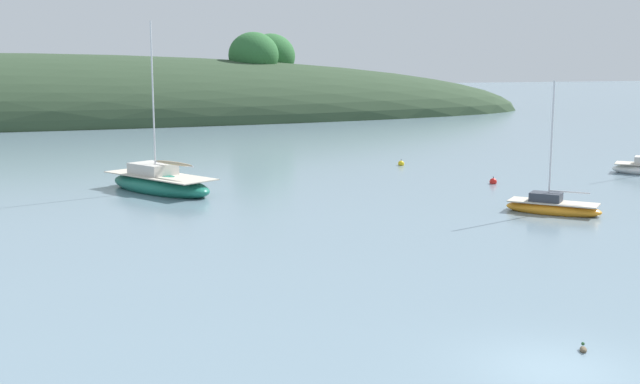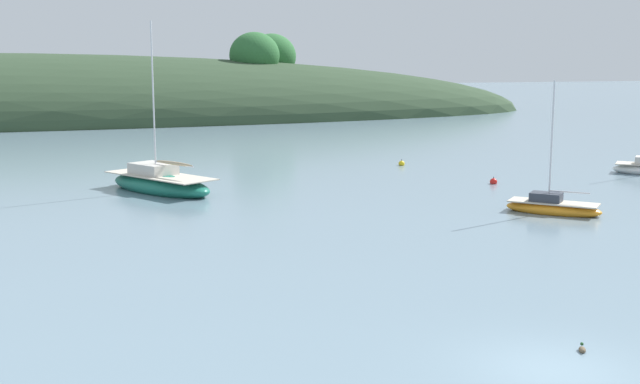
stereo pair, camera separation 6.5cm
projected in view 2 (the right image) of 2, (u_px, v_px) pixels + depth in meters
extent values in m
plane|color=slate|center=(555.00, 371.00, 19.65)|extent=(400.00, 400.00, 0.00)
ellipsoid|color=#2D6633|center=(272.00, 56.00, 109.12)|extent=(6.69, 6.08, 6.08)
ellipsoid|color=#2D6633|center=(254.00, 55.00, 103.19)|extent=(6.48, 5.89, 5.89)
ellipsoid|color=#196B56|center=(161.00, 186.00, 45.65)|extent=(6.49, 8.17, 1.27)
cube|color=beige|center=(160.00, 176.00, 45.55)|extent=(5.97, 7.51, 0.06)
cube|color=beige|center=(153.00, 169.00, 45.91)|extent=(2.83, 3.08, 0.64)
cylinder|color=silver|center=(153.00, 99.00, 45.10)|extent=(0.09, 0.09, 8.62)
cylinder|color=silver|center=(174.00, 164.00, 44.60)|extent=(1.82, 2.87, 0.07)
ellipsoid|color=tan|center=(174.00, 163.00, 44.59)|extent=(1.86, 2.82, 0.20)
ellipsoid|color=orange|center=(553.00, 209.00, 39.35)|extent=(4.38, 4.34, 0.74)
cube|color=beige|center=(554.00, 203.00, 39.29)|extent=(4.03, 3.99, 0.06)
cube|color=#333842|center=(546.00, 197.00, 39.42)|extent=(1.76, 1.76, 0.46)
cylinder|color=silver|center=(552.00, 142.00, 38.91)|extent=(0.09, 0.09, 5.92)
cylinder|color=silver|center=(570.00, 192.00, 38.86)|extent=(1.43, 1.40, 0.07)
sphere|color=red|center=(493.00, 182.00, 48.48)|extent=(0.44, 0.44, 0.44)
cylinder|color=black|center=(494.00, 177.00, 48.43)|extent=(0.04, 0.04, 0.10)
sphere|color=yellow|center=(402.00, 164.00, 56.65)|extent=(0.44, 0.44, 0.44)
cylinder|color=black|center=(402.00, 160.00, 56.61)|extent=(0.04, 0.04, 0.10)
ellipsoid|color=brown|center=(582.00, 350.00, 20.91)|extent=(0.32, 0.38, 0.16)
sphere|color=#1E4723|center=(582.00, 344.00, 21.03)|extent=(0.09, 0.09, 0.09)
cone|color=gold|center=(582.00, 343.00, 21.09)|extent=(0.05, 0.06, 0.04)
cone|color=brown|center=(583.00, 351.00, 20.76)|extent=(0.10, 0.10, 0.08)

